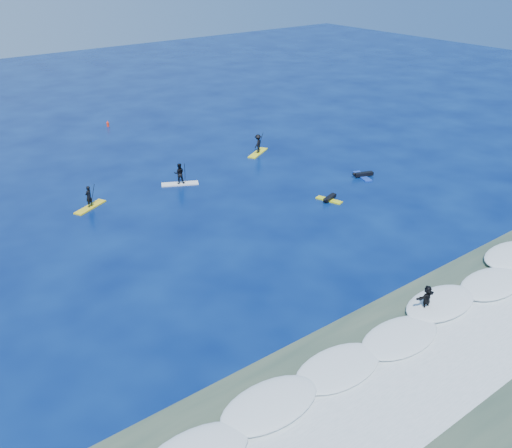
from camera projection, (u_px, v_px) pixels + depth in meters
ground at (302, 242)px, 37.28m from camera, size 160.00×160.00×0.00m
shallow_water at (497, 351)px, 27.37m from camera, size 90.00×13.00×0.01m
breaking_wave at (428, 313)px, 30.20m from camera, size 40.00×6.00×0.30m
whitewater at (478, 341)px, 28.08m from camera, size 34.00×5.00×0.02m
sup_paddler_left at (89, 200)px, 41.88m from camera, size 2.84×1.90×1.98m
sup_paddler_center at (179, 175)px, 45.87m from camera, size 2.97×2.05×2.08m
sup_paddler_right at (258, 145)px, 52.62m from camera, size 2.98×2.09×2.10m
prone_paddler_near at (329, 199)px, 43.25m from camera, size 1.62×2.13×0.43m
prone_paddler_far at (363, 175)px, 47.63m from camera, size 1.84×2.44×0.50m
wave_surfer at (426, 299)px, 29.83m from camera, size 2.14×0.70×1.53m
marker_buoy at (108, 124)px, 60.56m from camera, size 0.28×0.28×0.66m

